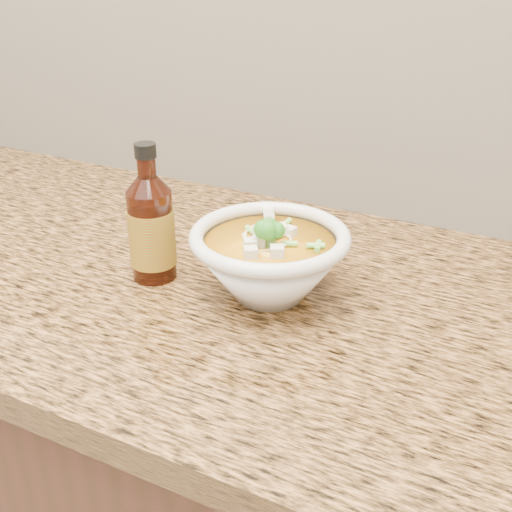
% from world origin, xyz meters
% --- Properties ---
extents(cabinet, '(4.00, 0.65, 0.86)m').
position_xyz_m(cabinet, '(0.00, 1.68, 0.43)').
color(cabinet, '#361E10').
rests_on(cabinet, ground).
extents(counter_slab, '(4.00, 0.68, 0.04)m').
position_xyz_m(counter_slab, '(0.00, 1.68, 0.88)').
color(counter_slab, '#A36E3C').
rests_on(counter_slab, cabinet).
extents(soup_bowl, '(0.21, 0.23, 0.12)m').
position_xyz_m(soup_bowl, '(0.14, 1.65, 0.95)').
color(soup_bowl, white).
rests_on(soup_bowl, counter_slab).
extents(hot_sauce_bottle, '(0.08, 0.08, 0.20)m').
position_xyz_m(hot_sauce_bottle, '(-0.03, 1.63, 0.97)').
color(hot_sauce_bottle, '#401408').
rests_on(hot_sauce_bottle, counter_slab).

